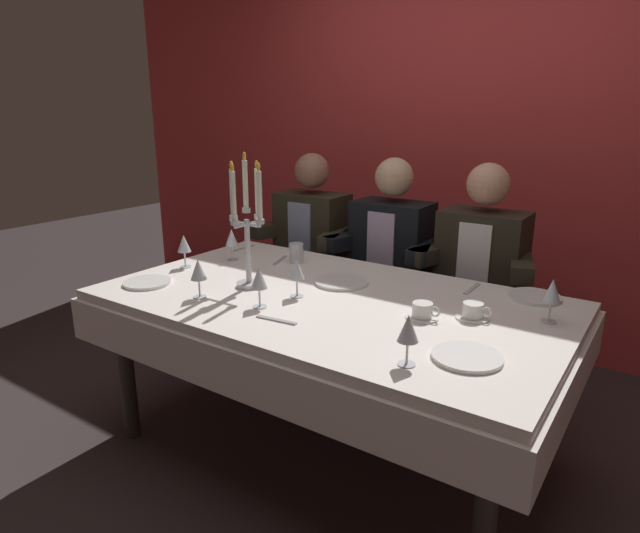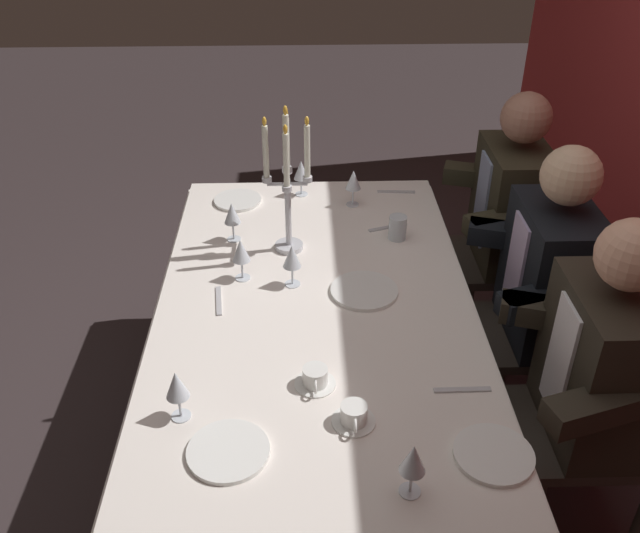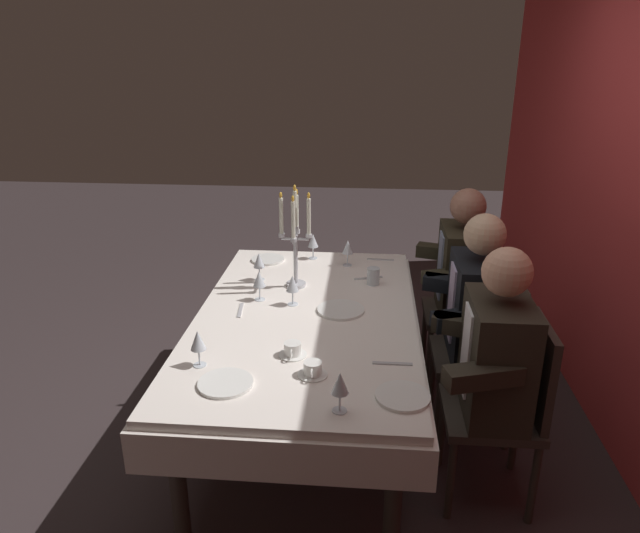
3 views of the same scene
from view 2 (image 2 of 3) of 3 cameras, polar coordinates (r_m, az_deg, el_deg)
name	(u,v)px [view 2 (image 2 of 3)]	position (r m, az deg, el deg)	size (l,w,h in m)	color
ground_plane	(316,448)	(2.91, -0.32, -14.79)	(12.00, 12.00, 0.00)	#372C2D
dining_table	(316,328)	(2.49, -0.36, -5.13)	(1.94, 1.14, 0.74)	white
candelabra	(287,185)	(2.58, -2.71, 6.74)	(0.19, 0.19, 0.58)	silver
dinner_plate_0	(364,291)	(2.46, 3.67, -2.01)	(0.24, 0.24, 0.01)	white
dinner_plate_1	(238,200)	(3.08, -6.81, 5.44)	(0.21, 0.21, 0.01)	white
dinner_plate_2	(494,455)	(1.95, 14.14, -14.82)	(0.21, 0.21, 0.01)	white
dinner_plate_3	(228,451)	(1.91, -7.58, -14.87)	(0.22, 0.22, 0.01)	white
wine_glass_0	(177,386)	(1.96, -11.74, -9.65)	(0.07, 0.07, 0.16)	silver
wine_glass_1	(301,171)	(3.07, -1.57, 7.90)	(0.07, 0.07, 0.16)	silver
wine_glass_2	(292,257)	(2.44, -2.33, 0.77)	(0.07, 0.07, 0.16)	silver
wine_glass_3	(241,251)	(2.49, -6.55, 1.26)	(0.07, 0.07, 0.16)	silver
wine_glass_4	(232,214)	(2.74, -7.27, 4.32)	(0.07, 0.07, 0.16)	silver
wine_glass_5	(353,181)	(2.98, 2.76, 7.06)	(0.07, 0.07, 0.16)	silver
wine_glass_6	(413,460)	(1.75, 7.69, -15.57)	(0.07, 0.07, 0.16)	silver
water_tumbler_0	(398,228)	(2.77, 6.42, 3.21)	(0.07, 0.07, 0.10)	silver
coffee_cup_0	(354,415)	(1.96, 2.81, -12.18)	(0.13, 0.12, 0.06)	white
coffee_cup_1	(315,378)	(2.07, -0.40, -9.19)	(0.13, 0.12, 0.06)	white
fork_0	(388,227)	(2.87, 5.63, 3.24)	(0.17, 0.02, 0.01)	#B7B7BC
spoon_1	(219,301)	(2.44, -8.35, -2.81)	(0.17, 0.02, 0.01)	#B7B7BC
spoon_2	(462,390)	(2.11, 11.67, -9.93)	(0.17, 0.02, 0.01)	#B7B7BC
spoon_3	(396,192)	(3.16, 6.31, 6.15)	(0.17, 0.02, 0.01)	#B7B7BC
seated_diner_0	(513,204)	(3.16, 15.63, 4.95)	(0.63, 0.48, 1.24)	#332C25
seated_diner_1	(552,273)	(2.72, 18.57, -0.50)	(0.63, 0.48, 1.24)	#332C25
seated_diner_2	(603,364)	(2.34, 22.32, -7.44)	(0.63, 0.48, 1.24)	#332C25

